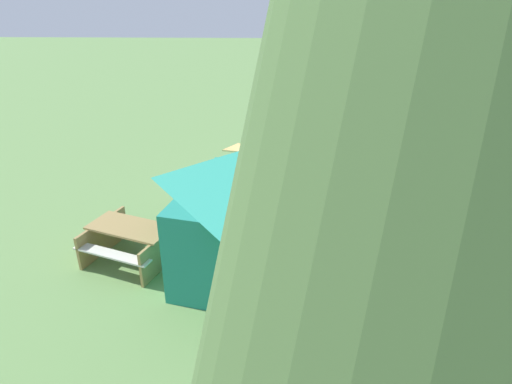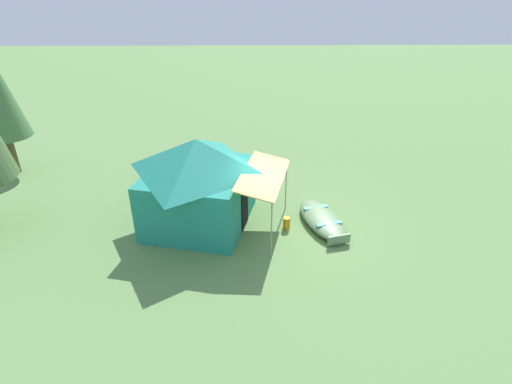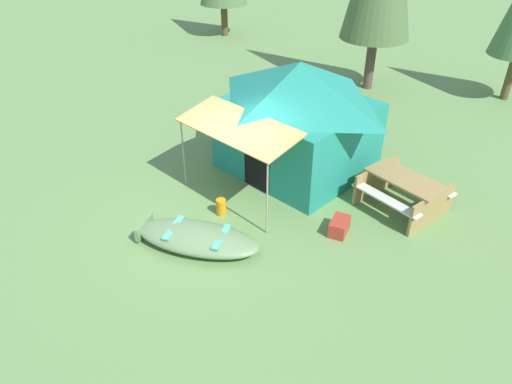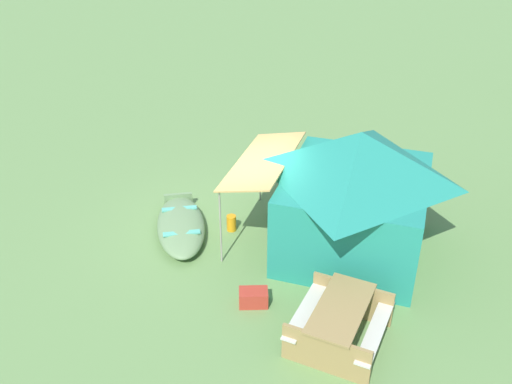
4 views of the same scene
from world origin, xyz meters
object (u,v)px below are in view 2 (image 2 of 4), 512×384
Objects in this scene: canvas_cabin_tent at (199,181)px; picnic_table at (218,170)px; fuel_can at (287,223)px; beached_rowboat at (322,219)px; cooler_box at (261,188)px.

canvas_cabin_tent reaches higher than picnic_table.
fuel_can is at bearing -99.81° from canvas_cabin_tent.
picnic_table reaches higher than beached_rowboat.
picnic_table is at bearing -7.44° from canvas_cabin_tent.
beached_rowboat is 1.13m from fuel_can.
cooler_box is (-0.82, -1.54, -0.32)m from picnic_table.
canvas_cabin_tent is (0.26, 3.73, 1.21)m from beached_rowboat.
beached_rowboat is 4.56m from picnic_table.
cooler_box is 2.54m from fuel_can.
cooler_box is (2.25, 1.82, -0.03)m from beached_rowboat.
beached_rowboat is 2.89m from cooler_box.
canvas_cabin_tent is at bearing 85.98° from beached_rowboat.
picnic_table reaches higher than cooler_box.
beached_rowboat is 7.32× the size of fuel_can.
picnic_table is at bearing 34.68° from fuel_can.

